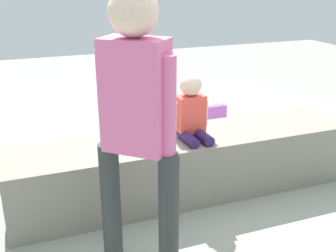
% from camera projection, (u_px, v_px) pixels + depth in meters
% --- Properties ---
extents(ground_plane, '(12.00, 12.00, 0.00)m').
position_uv_depth(ground_plane, '(186.00, 192.00, 3.26)').
color(ground_plane, gray).
extents(concrete_ledge, '(2.66, 0.55, 0.48)m').
position_uv_depth(concrete_ledge, '(186.00, 165.00, 3.17)').
color(concrete_ledge, gray).
rests_on(concrete_ledge, ground_plane).
extents(child_seated, '(0.28, 0.32, 0.48)m').
position_uv_depth(child_seated, '(191.00, 110.00, 2.99)').
color(child_seated, '#2A1A4F').
rests_on(child_seated, concrete_ledge).
extents(adult_standing, '(0.39, 0.36, 1.60)m').
position_uv_depth(adult_standing, '(136.00, 114.00, 2.10)').
color(adult_standing, '#2F3434').
rests_on(adult_standing, ground_plane).
extents(cake_plate, '(0.22, 0.22, 0.07)m').
position_uv_depth(cake_plate, '(157.00, 142.00, 2.93)').
color(cake_plate, white).
rests_on(cake_plate, concrete_ledge).
extents(gift_bag, '(0.26, 0.09, 0.30)m').
position_uv_depth(gift_bag, '(215.00, 116.00, 4.59)').
color(gift_bag, '#B259BF').
rests_on(gift_bag, ground_plane).
extents(railing_post, '(0.36, 0.36, 1.06)m').
position_uv_depth(railing_post, '(132.00, 100.00, 4.24)').
color(railing_post, black).
rests_on(railing_post, ground_plane).
extents(water_bottle_near_gift, '(0.06, 0.06, 0.20)m').
position_uv_depth(water_bottle_near_gift, '(263.00, 137.00, 4.08)').
color(water_bottle_near_gift, silver).
rests_on(water_bottle_near_gift, ground_plane).
extents(party_cup_red, '(0.08, 0.08, 0.12)m').
position_uv_depth(party_cup_red, '(147.00, 156.00, 3.75)').
color(party_cup_red, red).
rests_on(party_cup_red, ground_plane).
extents(cake_box_white, '(0.35, 0.38, 0.13)m').
position_uv_depth(cake_box_white, '(40.00, 164.00, 3.59)').
color(cake_box_white, white).
rests_on(cake_box_white, ground_plane).
extents(handbag_black_leather, '(0.29, 0.10, 0.32)m').
position_uv_depth(handbag_black_leather, '(66.00, 171.00, 3.35)').
color(handbag_black_leather, black).
rests_on(handbag_black_leather, ground_plane).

